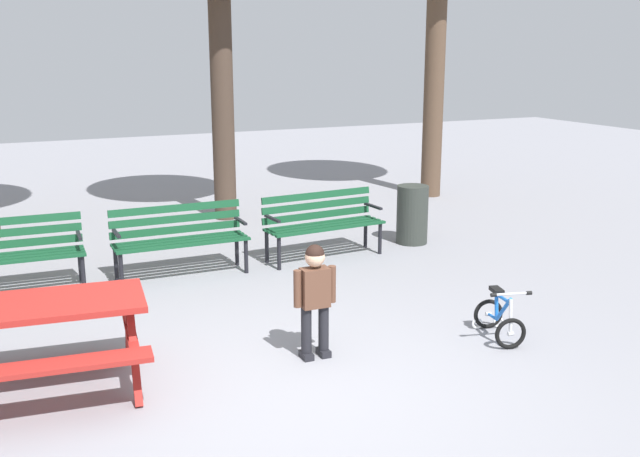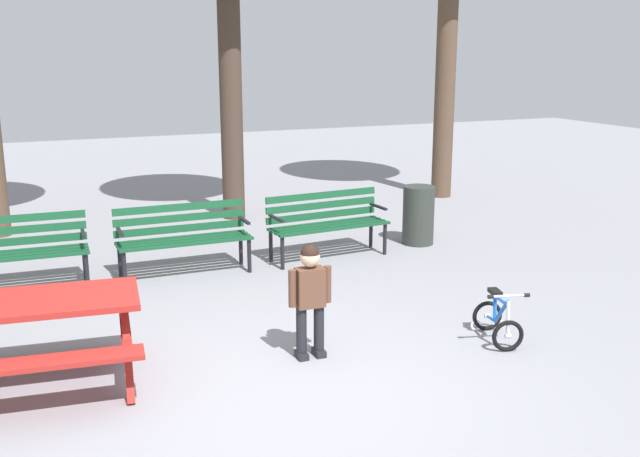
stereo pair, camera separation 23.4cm
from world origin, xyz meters
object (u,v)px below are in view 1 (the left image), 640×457
park_bench_left (179,234)px  trash_bin (412,214)px  child_standing (315,292)px  park_bench_right (322,219)px  park_bench_far_left (9,250)px  kids_bicycle (499,318)px  picnic_table (27,324)px

park_bench_left → trash_bin: size_ratio=1.95×
child_standing → trash_bin: (2.88, 3.02, -0.20)m
park_bench_right → trash_bin: size_ratio=1.98×
park_bench_far_left → kids_bicycle: size_ratio=2.62×
picnic_table → park_bench_far_left: 2.74m
picnic_table → child_standing: size_ratio=1.86×
park_bench_left → kids_bicycle: bearing=-55.3°
picnic_table → kids_bicycle: (4.11, -0.63, -0.39)m
park_bench_far_left → park_bench_left: same height
park_bench_far_left → child_standing: child_standing is taller
park_bench_far_left → park_bench_left: bearing=-3.8°
child_standing → trash_bin: 4.18m
park_bench_right → kids_bicycle: bearing=-83.9°
picnic_table → kids_bicycle: 4.18m
picnic_table → park_bench_left: size_ratio=1.21×
park_bench_far_left → park_bench_right: 3.79m
park_bench_far_left → park_bench_right: same height
park_bench_right → trash_bin: bearing=4.6°
child_standing → kids_bicycle: size_ratio=1.69×
park_bench_left → kids_bicycle: (2.24, -3.24, -0.31)m
trash_bin → kids_bicycle: bearing=-108.3°
picnic_table → child_standing: 2.36m
park_bench_right → picnic_table: bearing=-145.3°
picnic_table → park_bench_right: (3.76, 2.61, -0.08)m
picnic_table → kids_bicycle: picnic_table is taller
picnic_table → child_standing: (2.34, -0.29, 0.02)m
kids_bicycle → park_bench_right: bearing=96.1°
park_bench_far_left → kids_bicycle: bearing=-39.1°
park_bench_left → child_standing: bearing=-80.8°
picnic_table → trash_bin: size_ratio=2.36×
park_bench_left → trash_bin: park_bench_left is taller
park_bench_far_left → kids_bicycle: 5.34m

